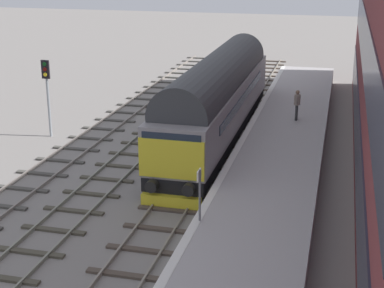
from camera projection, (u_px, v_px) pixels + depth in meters
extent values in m
plane|color=gray|center=(195.00, 174.00, 27.05)|extent=(140.00, 140.00, 0.00)
cube|color=gray|center=(179.00, 171.00, 27.19)|extent=(0.07, 60.00, 0.15)
cube|color=gray|center=(210.00, 174.00, 26.85)|extent=(0.07, 60.00, 0.15)
cube|color=#4B4037|center=(124.00, 275.00, 18.60)|extent=(2.50, 0.26, 0.09)
cube|color=#4B4037|center=(141.00, 250.00, 20.13)|extent=(2.50, 0.26, 0.09)
cube|color=#4B4037|center=(156.00, 229.00, 21.66)|extent=(2.50, 0.26, 0.09)
cube|color=#4B4037|center=(169.00, 210.00, 23.20)|extent=(2.50, 0.26, 0.09)
cube|color=#4B4037|center=(180.00, 194.00, 24.73)|extent=(2.50, 0.26, 0.09)
cube|color=#4B4037|center=(190.00, 180.00, 26.26)|extent=(2.50, 0.26, 0.09)
cube|color=#4B4037|center=(199.00, 167.00, 27.80)|extent=(2.50, 0.26, 0.09)
cube|color=#4B4037|center=(207.00, 155.00, 29.33)|extent=(2.50, 0.26, 0.09)
cube|color=#4B4037|center=(214.00, 145.00, 30.87)|extent=(2.50, 0.26, 0.09)
cube|color=#4B4037|center=(220.00, 136.00, 32.40)|extent=(2.50, 0.26, 0.09)
cube|color=#4B4037|center=(226.00, 127.00, 33.93)|extent=(2.50, 0.26, 0.09)
cube|color=#4B4037|center=(232.00, 120.00, 35.47)|extent=(2.50, 0.26, 0.09)
cube|color=#4B4037|center=(236.00, 113.00, 37.00)|extent=(2.50, 0.26, 0.09)
cube|color=#4B4037|center=(241.00, 106.00, 38.53)|extent=(2.50, 0.26, 0.09)
cube|color=#4B4037|center=(245.00, 100.00, 40.07)|extent=(2.50, 0.26, 0.09)
cube|color=#4B4037|center=(249.00, 94.00, 41.60)|extent=(2.50, 0.26, 0.09)
cube|color=#4B4037|center=(253.00, 89.00, 43.13)|extent=(2.50, 0.26, 0.09)
cube|color=#4B4037|center=(256.00, 84.00, 44.67)|extent=(2.50, 0.26, 0.09)
cube|color=#4B4037|center=(259.00, 80.00, 46.20)|extent=(2.50, 0.26, 0.09)
cube|color=#4B4037|center=(262.00, 76.00, 47.74)|extent=(2.50, 0.26, 0.09)
cube|color=#4B4037|center=(265.00, 72.00, 49.27)|extent=(2.50, 0.26, 0.09)
cube|color=#4B4037|center=(267.00, 68.00, 50.80)|extent=(2.50, 0.26, 0.09)
cube|color=#4B4037|center=(270.00, 64.00, 52.34)|extent=(2.50, 0.26, 0.09)
cube|color=#4B4037|center=(272.00, 61.00, 53.87)|extent=(2.50, 0.26, 0.09)
cube|color=gray|center=(106.00, 164.00, 28.03)|extent=(0.07, 60.00, 0.15)
cube|color=gray|center=(135.00, 167.00, 27.70)|extent=(0.07, 60.00, 0.15)
cube|color=#474236|center=(3.00, 278.00, 18.41)|extent=(2.50, 0.26, 0.09)
cube|color=#474236|center=(30.00, 252.00, 19.99)|extent=(2.50, 0.26, 0.09)
cube|color=#474236|center=(53.00, 230.00, 21.56)|extent=(2.50, 0.26, 0.09)
cube|color=#474236|center=(74.00, 211.00, 23.14)|extent=(2.50, 0.26, 0.09)
cube|color=#474236|center=(91.00, 194.00, 24.72)|extent=(2.50, 0.26, 0.09)
cube|color=#474236|center=(107.00, 179.00, 26.30)|extent=(2.50, 0.26, 0.09)
cube|color=#474236|center=(121.00, 166.00, 27.87)|extent=(2.50, 0.26, 0.09)
cube|color=#474236|center=(133.00, 155.00, 29.45)|extent=(2.50, 0.26, 0.09)
cube|color=#474236|center=(144.00, 144.00, 31.03)|extent=(2.50, 0.26, 0.09)
cube|color=#474236|center=(154.00, 135.00, 32.60)|extent=(2.50, 0.26, 0.09)
cube|color=#474236|center=(163.00, 126.00, 34.18)|extent=(2.50, 0.26, 0.09)
cube|color=#474236|center=(171.00, 118.00, 35.76)|extent=(2.50, 0.26, 0.09)
cube|color=#474236|center=(179.00, 111.00, 37.34)|extent=(2.50, 0.26, 0.09)
cube|color=#474236|center=(186.00, 104.00, 38.91)|extent=(2.50, 0.26, 0.09)
cube|color=#474236|center=(192.00, 98.00, 40.49)|extent=(2.50, 0.26, 0.09)
cube|color=#474236|center=(198.00, 93.00, 42.07)|extent=(2.50, 0.26, 0.09)
cube|color=#474236|center=(203.00, 88.00, 43.65)|extent=(2.50, 0.26, 0.09)
cube|color=#474236|center=(209.00, 83.00, 45.22)|extent=(2.50, 0.26, 0.09)
cube|color=#474236|center=(213.00, 78.00, 46.80)|extent=(2.50, 0.26, 0.09)
cube|color=#474236|center=(218.00, 74.00, 48.38)|extent=(2.50, 0.26, 0.09)
cube|color=#474236|center=(222.00, 70.00, 49.96)|extent=(2.50, 0.26, 0.09)
cube|color=#474236|center=(226.00, 66.00, 51.53)|extent=(2.50, 0.26, 0.09)
cube|color=#474236|center=(230.00, 63.00, 53.11)|extent=(2.50, 0.26, 0.09)
cube|color=#474236|center=(233.00, 59.00, 54.69)|extent=(2.50, 0.26, 0.09)
cube|color=gray|center=(47.00, 159.00, 28.76)|extent=(0.07, 60.00, 0.15)
cube|color=gray|center=(74.00, 161.00, 28.42)|extent=(0.07, 60.00, 0.15)
cube|color=#46443F|center=(22.00, 189.00, 25.25)|extent=(2.50, 0.26, 0.09)
cube|color=#46443F|center=(42.00, 174.00, 26.93)|extent=(2.50, 0.26, 0.09)
cube|color=#46443F|center=(60.00, 161.00, 28.60)|extent=(2.50, 0.26, 0.09)
cube|color=#46443F|center=(76.00, 149.00, 30.27)|extent=(2.50, 0.26, 0.09)
cube|color=#46443F|center=(90.00, 138.00, 31.94)|extent=(2.50, 0.26, 0.09)
cube|color=#46443F|center=(103.00, 129.00, 33.62)|extent=(2.50, 0.26, 0.09)
cube|color=#46443F|center=(115.00, 120.00, 35.29)|extent=(2.50, 0.26, 0.09)
cube|color=#46443F|center=(126.00, 113.00, 36.96)|extent=(2.50, 0.26, 0.09)
cube|color=#46443F|center=(135.00, 106.00, 38.64)|extent=(2.50, 0.26, 0.09)
cube|color=#46443F|center=(144.00, 99.00, 40.31)|extent=(2.50, 0.26, 0.09)
cube|color=#46443F|center=(153.00, 93.00, 41.98)|extent=(2.50, 0.26, 0.09)
cube|color=#46443F|center=(160.00, 88.00, 43.66)|extent=(2.50, 0.26, 0.09)
cube|color=#46443F|center=(167.00, 82.00, 45.33)|extent=(2.50, 0.26, 0.09)
cube|color=#46443F|center=(174.00, 78.00, 47.00)|extent=(2.50, 0.26, 0.09)
cube|color=#46443F|center=(180.00, 73.00, 48.68)|extent=(2.50, 0.26, 0.09)
cube|color=#46443F|center=(185.00, 69.00, 50.35)|extent=(2.50, 0.26, 0.09)
cube|color=#46443F|center=(191.00, 65.00, 52.02)|extent=(2.50, 0.26, 0.09)
cube|color=#46443F|center=(196.00, 62.00, 53.69)|extent=(2.50, 0.26, 0.09)
cube|color=#46443F|center=(200.00, 58.00, 55.37)|extent=(2.50, 0.26, 0.09)
cube|color=#ABA6A5|center=(274.00, 171.00, 26.05)|extent=(4.00, 44.00, 1.00)
cube|color=white|center=(233.00, 156.00, 26.32)|extent=(0.30, 44.00, 0.01)
cube|color=#282C3E|center=(357.00, 129.00, 26.54)|extent=(0.06, 35.70, 2.15)
cube|color=#282C3E|center=(365.00, 43.00, 25.34)|extent=(0.06, 35.70, 2.15)
cube|color=black|center=(217.00, 127.00, 31.38)|extent=(2.56, 17.43, 0.60)
cube|color=gray|center=(218.00, 102.00, 30.95)|extent=(2.70, 17.43, 2.10)
cylinder|color=#343638|center=(218.00, 79.00, 30.57)|extent=(2.56, 16.03, 2.57)
cube|color=yellow|center=(171.00, 159.00, 22.95)|extent=(2.65, 0.08, 1.58)
cube|color=#232D3D|center=(171.00, 141.00, 22.74)|extent=(2.38, 0.04, 0.64)
cube|color=#232D3D|center=(244.00, 98.00, 30.54)|extent=(0.04, 12.20, 0.44)
cylinder|color=black|center=(152.00, 186.00, 23.27)|extent=(0.48, 0.35, 0.48)
cylinder|color=black|center=(189.00, 190.00, 22.92)|extent=(0.48, 0.35, 0.48)
cube|color=yellow|center=(171.00, 201.00, 23.43)|extent=(2.43, 0.36, 0.47)
cylinder|color=black|center=(182.00, 181.00, 24.85)|extent=(1.64, 1.04, 1.04)
cylinder|color=black|center=(188.00, 172.00, 25.86)|extent=(1.64, 1.04, 1.04)
cylinder|color=black|center=(195.00, 163.00, 26.87)|extent=(1.64, 1.04, 1.04)
cylinder|color=black|center=(234.00, 109.00, 36.07)|extent=(1.64, 1.04, 1.04)
cylinder|color=black|center=(237.00, 104.00, 37.08)|extent=(1.64, 1.04, 1.04)
cylinder|color=black|center=(240.00, 100.00, 38.10)|extent=(1.64, 1.04, 1.04)
cylinder|color=gray|center=(48.00, 99.00, 31.82)|extent=(0.14, 0.14, 4.22)
cube|color=black|center=(45.00, 69.00, 31.25)|extent=(0.44, 0.10, 0.99)
cylinder|color=#0A3E13|center=(44.00, 64.00, 31.11)|extent=(0.20, 0.06, 0.20)
cylinder|color=#500807|center=(45.00, 69.00, 31.19)|extent=(0.20, 0.06, 0.20)
cylinder|color=yellow|center=(45.00, 75.00, 31.28)|extent=(0.20, 0.06, 0.20)
cylinder|color=slate|center=(200.00, 196.00, 19.83)|extent=(0.08, 0.08, 1.83)
cube|color=white|center=(199.00, 175.00, 19.60)|extent=(0.05, 0.44, 0.36)
cube|color=black|center=(198.00, 175.00, 19.61)|extent=(0.01, 0.20, 0.24)
cylinder|color=#323335|center=(296.00, 113.00, 31.68)|extent=(0.13, 0.13, 0.84)
cylinder|color=#323335|center=(297.00, 112.00, 31.86)|extent=(0.13, 0.13, 0.84)
cylinder|color=gray|center=(297.00, 100.00, 31.55)|extent=(0.35, 0.35, 0.56)
sphere|color=#8C6C54|center=(298.00, 92.00, 31.42)|extent=(0.22, 0.22, 0.22)
cylinder|color=gray|center=(297.00, 101.00, 31.36)|extent=(0.09, 0.09, 0.52)
cylinder|color=gray|center=(298.00, 99.00, 31.74)|extent=(0.09, 0.09, 0.52)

